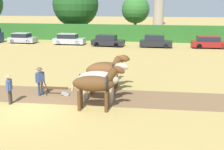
# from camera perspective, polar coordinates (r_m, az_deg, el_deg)

# --- Properties ---
(ground_plane) EXTENTS (240.00, 240.00, 0.00)m
(ground_plane) POSITION_cam_1_polar(r_m,az_deg,el_deg) (14.97, -16.05, -6.89)
(ground_plane) COLOR #A88E4C
(plowed_furrow_strip) EXTENTS (23.91, 4.33, 0.01)m
(plowed_furrow_strip) POSITION_cam_1_polar(r_m,az_deg,el_deg) (17.35, -14.07, -3.86)
(plowed_furrow_strip) COLOR brown
(plowed_furrow_strip) RESTS_ON ground
(hedgerow) EXTENTS (78.35, 1.22, 2.40)m
(hedgerow) POSITION_cam_1_polar(r_m,az_deg,el_deg) (42.12, 1.55, 8.55)
(hedgerow) COLOR #286023
(hedgerow) RESTS_ON ground
(tree_left) EXTENTS (7.56, 7.56, 9.16)m
(tree_left) POSITION_cam_1_polar(r_m,az_deg,el_deg) (47.93, -7.42, 14.11)
(tree_left) COLOR brown
(tree_left) RESTS_ON ground
(tree_center_left) EXTENTS (4.43, 4.43, 6.76)m
(tree_center_left) POSITION_cam_1_polar(r_m,az_deg,el_deg) (45.82, 4.81, 13.12)
(tree_center_left) COLOR #423323
(tree_center_left) RESTS_ON ground
(draft_horse_lead_left) EXTENTS (2.80, 0.96, 2.41)m
(draft_horse_lead_left) POSITION_cam_1_polar(r_m,az_deg,el_deg) (14.03, -3.37, -1.82)
(draft_horse_lead_left) COLOR #513319
(draft_horse_lead_left) RESTS_ON ground
(draft_horse_lead_right) EXTENTS (2.95, 1.07, 2.30)m
(draft_horse_lead_right) POSITION_cam_1_polar(r_m,az_deg,el_deg) (15.37, -2.42, -0.83)
(draft_horse_lead_right) COLOR #B2A38E
(draft_horse_lead_right) RESTS_ON ground
(draft_horse_trail_left) EXTENTS (2.66, 1.08, 2.46)m
(draft_horse_trail_left) POSITION_cam_1_polar(r_m,az_deg,el_deg) (16.66, -1.62, 0.84)
(draft_horse_trail_left) COLOR brown
(draft_horse_trail_left) RESTS_ON ground
(draft_horse_trail_right) EXTENTS (2.76, 0.96, 2.24)m
(draft_horse_trail_right) POSITION_cam_1_polar(r_m,az_deg,el_deg) (18.02, -0.93, 1.39)
(draft_horse_trail_right) COLOR #513319
(draft_horse_trail_right) RESTS_ON ground
(plow) EXTENTS (1.72, 0.48, 1.13)m
(plow) POSITION_cam_1_polar(r_m,az_deg,el_deg) (16.92, -11.01, -3.01)
(plow) COLOR #4C331E
(plow) RESTS_ON ground
(farmer_at_plow) EXTENTS (0.42, 0.59, 1.69)m
(farmer_at_plow) POSITION_cam_1_polar(r_m,az_deg,el_deg) (16.98, -14.42, -0.82)
(farmer_at_plow) COLOR #28334C
(farmer_at_plow) RESTS_ON ground
(farmer_beside_team) EXTENTS (0.43, 0.67, 1.71)m
(farmer_beside_team) POSITION_cam_1_polar(r_m,az_deg,el_deg) (19.60, 1.02, 1.64)
(farmer_beside_team) COLOR #28334C
(farmer_beside_team) RESTS_ON ground
(farmer_onlooker_left) EXTENTS (0.40, 0.63, 1.62)m
(farmer_onlooker_left) POSITION_cam_1_polar(r_m,az_deg,el_deg) (16.00, -20.14, -2.34)
(farmer_onlooker_left) COLOR #38332D
(farmer_onlooker_left) RESTS_ON ground
(parked_car_left) EXTENTS (3.84, 1.86, 1.42)m
(parked_car_left) POSITION_cam_1_polar(r_m,az_deg,el_deg) (41.74, -17.73, 7.14)
(parked_car_left) COLOR #9E9EA8
(parked_car_left) RESTS_ON ground
(parked_car_center_left) EXTENTS (4.27, 1.85, 1.49)m
(parked_car_center_left) POSITION_cam_1_polar(r_m,az_deg,el_deg) (38.70, -8.74, 7.19)
(parked_car_center_left) COLOR #A8A8B2
(parked_car_center_left) RESTS_ON ground
(parked_car_center) EXTENTS (4.27, 2.08, 1.46)m
(parked_car_center) POSITION_cam_1_polar(r_m,az_deg,el_deg) (36.64, -0.91, 6.95)
(parked_car_center) COLOR black
(parked_car_center) RESTS_ON ground
(parked_car_center_right) EXTENTS (4.04, 1.74, 1.53)m
(parked_car_center_right) POSITION_cam_1_polar(r_m,az_deg,el_deg) (36.13, 8.83, 6.73)
(parked_car_center_right) COLOR black
(parked_car_center_right) RESTS_ON ground
(parked_car_right) EXTENTS (4.47, 1.90, 1.50)m
(parked_car_right) POSITION_cam_1_polar(r_m,az_deg,el_deg) (36.95, 19.15, 6.28)
(parked_car_right) COLOR maroon
(parked_car_right) RESTS_ON ground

